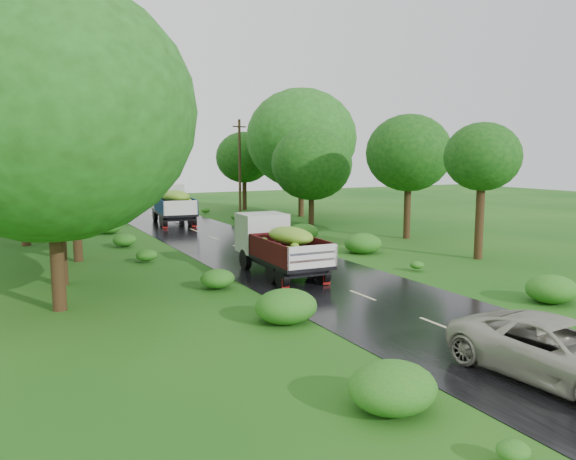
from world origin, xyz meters
TOP-DOWN VIEW (x-y plane):
  - ground at (0.00, 0.00)m, footprint 120.00×120.00m
  - road at (0.00, 5.00)m, footprint 6.50×80.00m
  - road_lines at (0.00, 6.00)m, footprint 0.12×69.60m
  - truck_near at (-1.15, 8.72)m, footprint 2.31×5.99m
  - truck_far at (-0.23, 28.50)m, footprint 3.07×6.95m
  - car at (-0.55, -4.54)m, footprint 2.77×5.25m
  - utility_pole at (6.35, 31.15)m, footprint 1.36×0.56m
  - trees_left at (-9.87, 20.54)m, footprint 6.83×33.24m
  - trees_right at (9.73, 24.02)m, footprint 6.08×31.15m
  - shrubs at (0.00, 14.00)m, footprint 11.90×44.00m

SIDE VIEW (x-z plane):
  - ground at x=0.00m, z-range 0.00..0.00m
  - road at x=0.00m, z-range 0.00..0.02m
  - road_lines at x=0.00m, z-range 0.02..0.02m
  - shrubs at x=0.00m, z-range 0.00..0.70m
  - car at x=-0.55m, z-range 0.02..1.43m
  - truck_near at x=-1.15m, z-range 0.16..2.65m
  - truck_far at x=-0.23m, z-range 0.19..3.02m
  - utility_pole at x=6.35m, z-range 0.12..8.14m
  - trees_right at x=9.73m, z-range 1.22..9.57m
  - trees_left at x=-9.87m, z-range 2.02..11.69m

